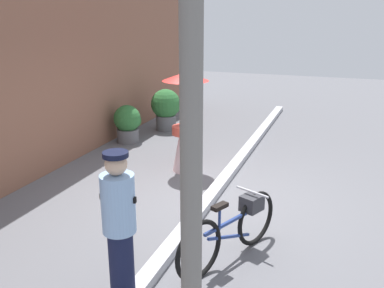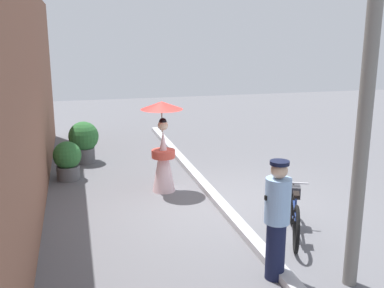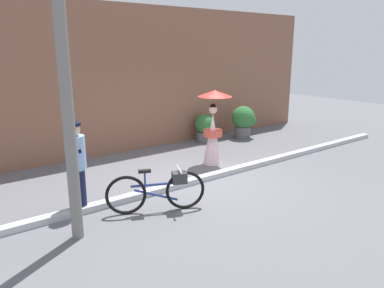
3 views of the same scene
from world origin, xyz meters
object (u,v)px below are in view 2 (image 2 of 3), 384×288
at_px(potted_plant_small, 68,159).
at_px(utility_pole, 366,104).
at_px(potted_plant_by_door, 84,140).
at_px(person_officer, 277,217).
at_px(bicycle_near_officer, 294,211).
at_px(person_with_parasol, 163,145).

relative_size(potted_plant_small, utility_pole, 0.18).
bearing_deg(potted_plant_by_door, person_officer, -160.35).
distance_m(potted_plant_small, utility_pole, 6.85).
xyz_separation_m(bicycle_near_officer, person_officer, (-1.17, 0.87, 0.47)).
xyz_separation_m(person_with_parasol, utility_pole, (-4.19, -1.68, 1.42)).
xyz_separation_m(potted_plant_by_door, utility_pole, (-6.81, -3.21, 1.81)).
bearing_deg(potted_plant_small, bicycle_near_officer, -137.80).
relative_size(person_with_parasol, potted_plant_small, 2.14).
distance_m(bicycle_near_officer, person_officer, 1.53).
bearing_deg(potted_plant_by_door, bicycle_near_officer, -148.93).
bearing_deg(utility_pole, person_with_parasol, 21.79).
xyz_separation_m(person_officer, person_with_parasol, (3.82, 0.77, 0.10)).
bearing_deg(bicycle_near_officer, person_with_parasol, 31.83).
bearing_deg(person_officer, potted_plant_small, 27.86).
xyz_separation_m(bicycle_near_officer, person_with_parasol, (2.65, 1.64, 0.57)).
distance_m(person_officer, utility_pole, 1.81).
height_order(potted_plant_by_door, potted_plant_small, potted_plant_by_door).
bearing_deg(potted_plant_by_door, person_with_parasol, -149.72).
relative_size(person_officer, person_with_parasol, 0.87).
bearing_deg(potted_plant_small, person_officer, -152.14).
xyz_separation_m(potted_plant_small, utility_pole, (-5.49, -3.61, 1.93)).
relative_size(person_with_parasol, utility_pole, 0.39).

